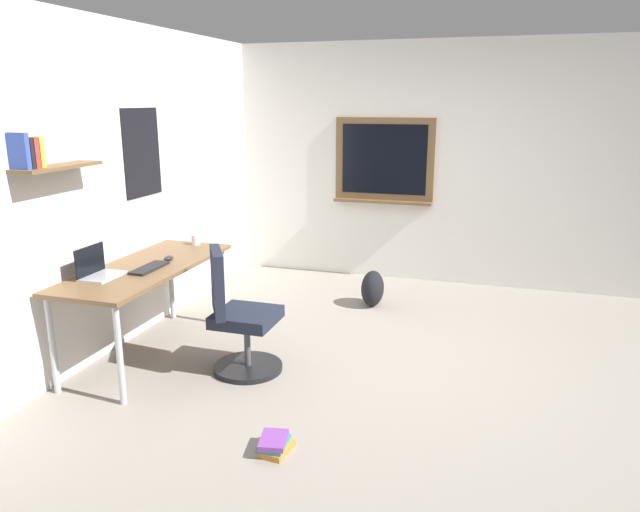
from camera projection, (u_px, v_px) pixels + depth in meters
ground_plane at (411, 371)px, 4.49m from camera, size 5.20×5.20×0.00m
wall_back at (118, 186)px, 4.86m from camera, size 5.00×0.30×2.60m
wall_right at (449, 165)px, 6.43m from camera, size 0.22×5.00×2.60m
desk at (147, 274)px, 4.63m from camera, size 1.66×0.66×0.74m
office_chair at (238, 320)px, 4.40m from camera, size 0.55×0.56×0.95m
laptop at (98, 270)px, 4.30m from camera, size 0.31×0.21×0.23m
keyboard at (149, 268)px, 4.51m from camera, size 0.37×0.13×0.02m
computer_mouse at (169, 258)px, 4.77m from camera, size 0.10×0.06×0.03m
coffee_mug at (196, 240)px, 5.27m from camera, size 0.08×0.08×0.09m
backpack at (373, 289)px, 5.88m from camera, size 0.32×0.22×0.36m
book_stack_on_floor at (275, 444)px, 3.46m from camera, size 0.24×0.19×0.09m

